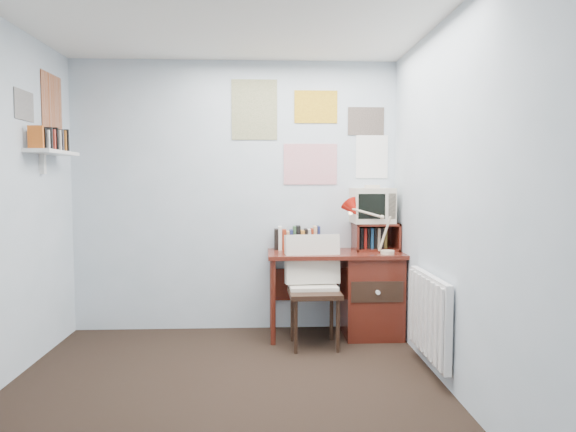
% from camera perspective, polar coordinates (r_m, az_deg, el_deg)
% --- Properties ---
extents(ground, '(3.50, 3.50, 0.00)m').
position_cam_1_polar(ground, '(3.37, -7.46, -20.62)').
color(ground, black).
rests_on(ground, ground).
extents(back_wall, '(3.00, 0.02, 2.50)m').
position_cam_1_polar(back_wall, '(4.81, -5.86, 2.18)').
color(back_wall, silver).
rests_on(back_wall, ground).
extents(right_wall, '(0.02, 3.50, 2.50)m').
position_cam_1_polar(right_wall, '(3.29, 19.32, 1.15)').
color(right_wall, silver).
rests_on(right_wall, ground).
extents(desk, '(1.20, 0.55, 0.76)m').
position_cam_1_polar(desk, '(4.73, 8.51, -8.21)').
color(desk, '#5A1E14').
rests_on(desk, ground).
extents(desk_chair, '(0.48, 0.46, 0.91)m').
position_cam_1_polar(desk_chair, '(4.35, 2.95, -8.56)').
color(desk_chair, black).
rests_on(desk_chair, ground).
extents(desk_lamp, '(0.35, 0.32, 0.43)m').
position_cam_1_polar(desk_lamp, '(4.52, 11.02, -1.49)').
color(desk_lamp, '#B1150B').
rests_on(desk_lamp, desk).
extents(tv_riser, '(0.40, 0.30, 0.25)m').
position_cam_1_polar(tv_riser, '(4.78, 9.71, -2.25)').
color(tv_riser, '#5A1E14').
rests_on(tv_riser, desk).
extents(crt_tv, '(0.38, 0.35, 0.35)m').
position_cam_1_polar(crt_tv, '(4.77, 9.32, 1.34)').
color(crt_tv, beige).
rests_on(crt_tv, tv_riser).
extents(book_row, '(0.60, 0.14, 0.22)m').
position_cam_1_polar(book_row, '(4.76, 2.08, -2.41)').
color(book_row, '#5A1E14').
rests_on(book_row, desk).
extents(radiator, '(0.09, 0.80, 0.60)m').
position_cam_1_polar(radiator, '(3.92, 15.42, -10.64)').
color(radiator, white).
rests_on(radiator, right_wall).
extents(wall_shelf, '(0.20, 0.62, 0.24)m').
position_cam_1_polar(wall_shelf, '(4.48, -24.69, 6.44)').
color(wall_shelf, white).
rests_on(wall_shelf, left_wall).
extents(posters_back, '(1.20, 0.01, 0.90)m').
position_cam_1_polar(posters_back, '(4.83, 2.51, 9.33)').
color(posters_back, white).
rests_on(posters_back, back_wall).
extents(posters_left, '(0.01, 0.70, 0.60)m').
position_cam_1_polar(posters_left, '(4.55, -25.95, 11.17)').
color(posters_left, white).
rests_on(posters_left, left_wall).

